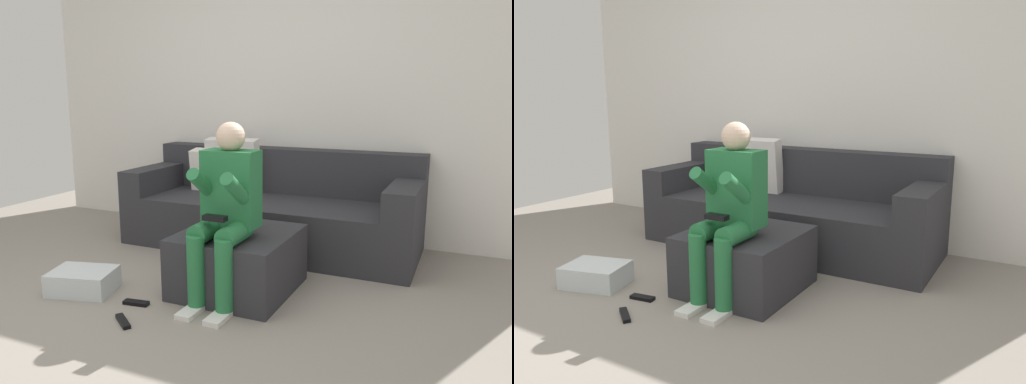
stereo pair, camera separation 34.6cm
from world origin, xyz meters
TOP-DOWN VIEW (x-y plane):
  - ground_plane at (0.00, 0.00)m, footprint 6.26×6.26m
  - wall_back at (0.00, 2.25)m, footprint 4.82×0.10m
  - couch_sectional at (0.10, 1.82)m, footprint 2.36×0.88m
  - ottoman at (0.29, 0.82)m, footprint 0.69×0.72m
  - person_seated at (0.29, 0.65)m, footprint 0.33×0.54m
  - storage_bin at (-0.60, 0.39)m, footprint 0.45×0.38m
  - remote_near_ottoman at (-0.09, 0.13)m, footprint 0.17×0.14m
  - remote_by_storage_bin at (-0.17, 0.36)m, footprint 0.16×0.07m

SIDE VIEW (x-z plane):
  - ground_plane at x=0.00m, z-range 0.00..0.00m
  - remote_near_ottoman at x=-0.09m, z-range 0.00..0.02m
  - remote_by_storage_bin at x=-0.17m, z-range 0.00..0.02m
  - storage_bin at x=-0.60m, z-range 0.00..0.14m
  - ottoman at x=0.29m, z-range 0.00..0.39m
  - couch_sectional at x=0.10m, z-range -0.13..0.74m
  - person_seated at x=0.29m, z-range 0.05..1.14m
  - wall_back at x=0.00m, z-range 0.00..2.46m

